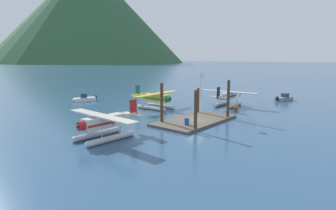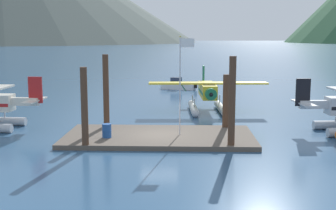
# 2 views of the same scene
# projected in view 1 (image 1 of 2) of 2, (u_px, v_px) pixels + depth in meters

# --- Properties ---
(ground_plane) EXTENTS (1200.00, 1200.00, 0.00)m
(ground_plane) POSITION_uv_depth(u_px,v_px,m) (195.00, 121.00, 38.11)
(ground_plane) COLOR #2D5175
(dock_platform) EXTENTS (12.35, 6.30, 0.30)m
(dock_platform) POSITION_uv_depth(u_px,v_px,m) (195.00, 120.00, 38.08)
(dock_platform) COLOR brown
(dock_platform) RESTS_ON ground
(piling_near_left) EXTENTS (0.40, 0.40, 4.93)m
(piling_near_left) POSITION_uv_depth(u_px,v_px,m) (196.00, 111.00, 32.64)
(piling_near_left) COLOR #4C3323
(piling_near_left) RESTS_ON ground
(piling_near_right) EXTENTS (0.41, 0.41, 5.56)m
(piling_near_right) POSITION_uv_depth(u_px,v_px,m) (228.00, 100.00, 39.34)
(piling_near_right) COLOR #4C3323
(piling_near_right) RESTS_ON ground
(piling_far_left) EXTENTS (0.42, 0.42, 5.43)m
(piling_far_left) POSITION_uv_depth(u_px,v_px,m) (162.00, 104.00, 36.32)
(piling_far_left) COLOR #4C3323
(piling_far_left) RESTS_ON ground
(piling_far_right) EXTENTS (0.43, 0.43, 4.04)m
(piling_far_right) POSITION_uv_depth(u_px,v_px,m) (198.00, 101.00, 42.86)
(piling_far_right) COLOR #4C3323
(piling_far_right) RESTS_ON ground
(flagpole) EXTENTS (0.95, 0.10, 6.42)m
(flagpole) POSITION_uv_depth(u_px,v_px,m) (201.00, 90.00, 38.54)
(flagpole) COLOR silver
(flagpole) RESTS_ON dock_platform
(fuel_drum) EXTENTS (0.62, 0.62, 0.88)m
(fuel_drum) POSITION_uv_depth(u_px,v_px,m) (187.00, 121.00, 34.87)
(fuel_drum) COLOR #1E4C99
(fuel_drum) RESTS_ON dock_platform
(mooring_buoy) EXTENTS (0.86, 0.86, 0.86)m
(mooring_buoy) POSITION_uv_depth(u_px,v_px,m) (236.00, 107.00, 46.67)
(mooring_buoy) COLOR orange
(mooring_buoy) RESTS_ON ground
(mountain_ridge_centre_peak) EXTENTS (342.47, 342.47, 178.24)m
(mountain_ridge_centre_peak) POSITION_uv_depth(u_px,v_px,m) (88.00, 13.00, 498.61)
(mountain_ridge_centre_peak) COLOR #2D5638
(mountain_ridge_centre_peak) RESTS_ON ground
(seaplane_yellow_bow_right) EXTENTS (10.45, 7.98, 3.84)m
(seaplane_yellow_bow_right) POSITION_uv_depth(u_px,v_px,m) (156.00, 100.00, 47.35)
(seaplane_yellow_bow_right) COLOR #B7BABF
(seaplane_yellow_bow_right) RESTS_ON ground
(seaplane_silver_stbd_fwd) EXTENTS (7.97, 10.48, 3.84)m
(seaplane_silver_stbd_fwd) POSITION_uv_depth(u_px,v_px,m) (228.00, 98.00, 49.88)
(seaplane_silver_stbd_fwd) COLOR #B7BABF
(seaplane_silver_stbd_fwd) RESTS_ON ground
(seaplane_cream_port_fwd) EXTENTS (7.98, 10.45, 3.84)m
(seaplane_cream_port_fwd) POSITION_uv_depth(u_px,v_px,m) (104.00, 125.00, 29.60)
(seaplane_cream_port_fwd) COLOR #B7BABF
(seaplane_cream_port_fwd) RESTS_ON ground
(boat_white_open_north) EXTENTS (4.74, 2.68, 1.50)m
(boat_white_open_north) POSITION_uv_depth(u_px,v_px,m) (84.00, 99.00, 55.97)
(boat_white_open_north) COLOR silver
(boat_white_open_north) RESTS_ON ground
(boat_grey_open_se) EXTENTS (4.75, 2.65, 1.50)m
(boat_grey_open_se) POSITION_uv_depth(u_px,v_px,m) (284.00, 98.00, 56.77)
(boat_grey_open_se) COLOR gray
(boat_grey_open_se) RESTS_ON ground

